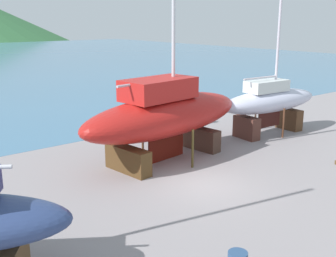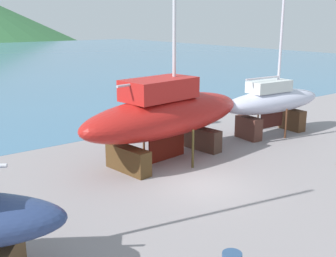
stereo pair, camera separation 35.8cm
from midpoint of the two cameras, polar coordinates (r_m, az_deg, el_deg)
ground_plane at (r=16.09m, az=15.23°, el=-11.79°), size 53.90×53.90×0.00m
sailboat_small_center at (r=26.73m, az=14.49°, el=3.59°), size 7.97×2.64×13.77m
sailboat_large_starboard at (r=21.01m, az=0.24°, el=1.99°), size 10.64×4.53×18.16m
worker at (r=28.63m, az=4.53°, el=2.19°), size 0.39×0.50×1.64m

